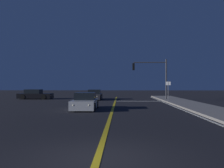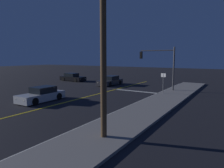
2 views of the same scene
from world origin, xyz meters
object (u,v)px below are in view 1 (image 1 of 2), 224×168
at_px(car_parked_curb_charcoal, 94,95).
at_px(traffic_signal_near_right, 153,73).
at_px(car_mid_block_black, 35,95).
at_px(car_distant_tail_silver, 85,102).
at_px(street_sign_corner, 168,88).

bearing_deg(car_parked_curb_charcoal, traffic_signal_near_right, 173.76).
height_order(car_mid_block_black, car_distant_tail_silver, same).
bearing_deg(car_mid_block_black, street_sign_corner, 77.01).
distance_m(car_mid_block_black, street_sign_corner, 17.99).
height_order(car_parked_curb_charcoal, car_distant_tail_silver, same).
relative_size(car_mid_block_black, traffic_signal_near_right, 0.89).
bearing_deg(traffic_signal_near_right, car_distant_tail_silver, 59.44).
bearing_deg(street_sign_corner, car_distant_tail_silver, -132.63).
bearing_deg(car_parked_curb_charcoal, car_mid_block_black, -6.87).
distance_m(traffic_signal_near_right, street_sign_corner, 3.68).
xyz_separation_m(car_parked_curb_charcoal, street_sign_corner, (9.06, -3.54, 1.02)).
distance_m(car_mid_block_black, car_distant_tail_silver, 16.29).
bearing_deg(car_mid_block_black, traffic_signal_near_right, 85.48).
distance_m(car_distant_tail_silver, street_sign_corner, 12.50).
height_order(car_parked_curb_charcoal, street_sign_corner, street_sign_corner).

